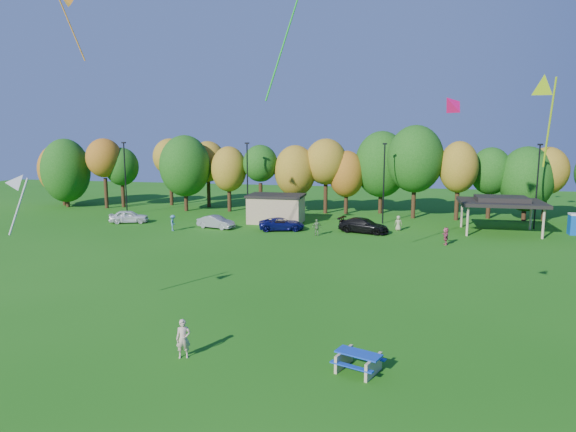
% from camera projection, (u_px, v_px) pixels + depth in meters
% --- Properties ---
extents(ground, '(160.00, 160.00, 0.00)m').
position_uv_depth(ground, '(295.00, 393.00, 20.29)').
color(ground, '#19600F').
rests_on(ground, ground).
extents(tree_line, '(93.57, 10.55, 11.15)m').
position_uv_depth(tree_line, '(361.00, 168.00, 63.45)').
color(tree_line, black).
rests_on(tree_line, ground).
extents(lamp_posts, '(64.50, 0.25, 9.09)m').
position_uv_depth(lamp_posts, '(384.00, 181.00, 57.66)').
color(lamp_posts, black).
rests_on(lamp_posts, ground).
extents(utility_building, '(6.30, 4.30, 3.25)m').
position_uv_depth(utility_building, '(276.00, 208.00, 58.78)').
color(utility_building, tan).
rests_on(utility_building, ground).
extents(pavilion, '(8.20, 6.20, 3.77)m').
position_uv_depth(pavilion, '(501.00, 202.00, 52.50)').
color(pavilion, tan).
rests_on(pavilion, ground).
extents(picnic_table, '(2.40, 2.20, 0.84)m').
position_uv_depth(picnic_table, '(358.00, 360.00, 22.10)').
color(picnic_table, tan).
rests_on(picnic_table, ground).
extents(kite_flyer, '(0.77, 0.65, 1.81)m').
position_uv_depth(kite_flyer, '(183.00, 339.00, 23.39)').
color(kite_flyer, '#C8A696').
rests_on(kite_flyer, ground).
extents(car_a, '(4.65, 3.06, 1.47)m').
position_uv_depth(car_a, '(129.00, 217.00, 58.70)').
color(car_a, white).
rests_on(car_a, ground).
extents(car_b, '(4.35, 2.38, 1.36)m').
position_uv_depth(car_b, '(216.00, 222.00, 55.39)').
color(car_b, gray).
rests_on(car_b, ground).
extents(car_c, '(5.24, 3.47, 1.34)m').
position_uv_depth(car_c, '(282.00, 224.00, 54.21)').
color(car_c, '#0E1157').
rests_on(car_c, ground).
extents(car_d, '(5.59, 3.43, 1.51)m').
position_uv_depth(car_d, '(364.00, 225.00, 52.90)').
color(car_d, black).
rests_on(car_d, ground).
extents(far_person_1, '(0.53, 1.53, 1.63)m').
position_uv_depth(far_person_1, '(446.00, 236.00, 47.16)').
color(far_person_1, '#AA475C').
rests_on(far_person_1, ground).
extents(far_person_2, '(1.05, 0.64, 1.67)m').
position_uv_depth(far_person_2, '(317.00, 227.00, 51.38)').
color(far_person_2, '#688954').
rests_on(far_person_2, ground).
extents(far_person_3, '(0.82, 0.58, 1.59)m').
position_uv_depth(far_person_3, '(398.00, 223.00, 54.04)').
color(far_person_3, '#9BA06D').
rests_on(far_person_3, ground).
extents(far_person_4, '(0.90, 1.22, 1.69)m').
position_uv_depth(far_person_4, '(173.00, 223.00, 53.92)').
color(far_person_4, teal).
rests_on(far_person_4, ground).
extents(kite_0, '(1.39, 3.29, 5.45)m').
position_uv_depth(kite_0, '(543.00, 84.00, 28.51)').
color(kite_0, '#ADCE15').
extents(kite_5, '(1.78, 1.78, 3.35)m').
position_uv_depth(kite_5, '(18.00, 182.00, 24.85)').
color(kite_5, '#BCBCBC').
extents(kite_11, '(1.29, 1.29, 1.05)m').
position_uv_depth(kite_11, '(451.00, 103.00, 20.46)').
color(kite_11, '#FD0E64').
extents(kite_13, '(2.51, 2.59, 5.28)m').
position_uv_depth(kite_13, '(66.00, 1.00, 38.63)').
color(kite_13, orange).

